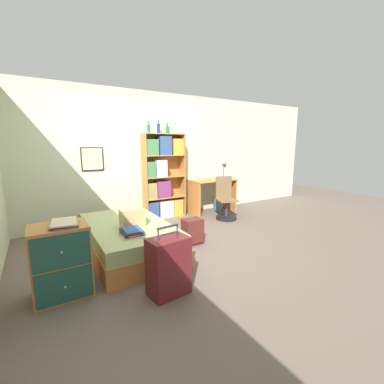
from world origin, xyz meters
TOP-DOWN VIEW (x-y plane):
  - ground_plane at (0.00, 0.00)m, footprint 14.00×14.00m
  - wall_back at (-0.00, 1.57)m, footprint 10.00×0.09m
  - bed at (-0.61, 0.02)m, footprint 1.07×1.84m
  - handbag at (-0.59, -0.16)m, footprint 0.31×0.22m
  - book_stack_on_bed at (-0.71, -0.48)m, footprint 0.30×0.36m
  - suitcase at (-0.58, -1.25)m, footprint 0.44×0.32m
  - dresser at (-1.53, -0.71)m, footprint 0.55×0.45m
  - magazine_pile_on_dresser at (-1.47, -0.72)m, footprint 0.30×0.36m
  - bookcase at (0.57, 1.37)m, footprint 0.88×0.28m
  - bottle_green at (0.30, 1.36)m, footprint 0.06×0.06m
  - bottle_brown at (0.51, 1.36)m, footprint 0.06×0.06m
  - bottle_clear at (0.73, 1.41)m, footprint 0.08×0.08m
  - bottle_blue at (0.90, 1.38)m, footprint 0.07×0.07m
  - desk at (1.77, 1.24)m, footprint 1.05×0.55m
  - desk_lamp at (2.10, 1.21)m, footprint 0.18×0.13m
  - desk_chair at (1.68, 0.63)m, footprint 0.48×0.48m
  - backpack at (0.36, -0.20)m, footprint 0.30×0.26m
  - waste_bin at (1.90, 1.18)m, footprint 0.20×0.20m

SIDE VIEW (x-z plane):
  - ground_plane at x=0.00m, z-range 0.00..0.00m
  - waste_bin at x=1.90m, z-range 0.00..0.27m
  - backpack at x=0.36m, z-range 0.00..0.40m
  - bed at x=-0.61m, z-range 0.00..0.43m
  - desk_chair at x=1.68m, z-range -0.16..0.73m
  - suitcase at x=-0.58m, z-range -0.06..0.68m
  - dresser at x=-1.53m, z-range 0.00..0.75m
  - book_stack_on_bed at x=-0.71m, z-range 0.44..0.51m
  - desk at x=1.77m, z-range 0.14..0.89m
  - handbag at x=-0.59m, z-range 0.37..0.77m
  - magazine_pile_on_dresser at x=-1.47m, z-range 0.75..0.79m
  - bookcase at x=0.57m, z-range -0.04..1.73m
  - desk_lamp at x=2.10m, z-range 0.82..1.24m
  - wall_back at x=0.00m, z-range 0.00..2.60m
  - bottle_clear at x=0.73m, z-range 1.74..1.95m
  - bottle_blue at x=0.90m, z-range 1.74..1.96m
  - bottle_green at x=0.30m, z-range 1.74..1.97m
  - bottle_brown at x=0.51m, z-range 1.74..2.00m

